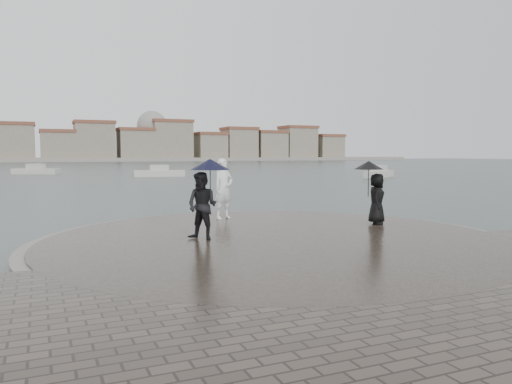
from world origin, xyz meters
name	(u,v)px	position (x,y,z in m)	size (l,w,h in m)	color
ground	(353,283)	(0.00, 0.00, 0.00)	(400.00, 400.00, 0.00)	#2B3835
kerb_ring	(276,245)	(0.00, 3.50, 0.16)	(12.50, 12.50, 0.32)	gray
quay_tip	(276,244)	(0.00, 3.50, 0.18)	(11.90, 11.90, 0.36)	#2D261E
statue	(224,189)	(0.02, 7.56, 1.37)	(0.73, 0.48, 2.01)	white
visitor_left	(204,196)	(-1.79, 3.98, 1.47)	(1.28, 1.13, 2.04)	black
visitor_right	(375,190)	(3.85, 4.50, 1.43)	(1.15, 1.02, 1.95)	black
far_skyline	(36,144)	(-6.29, 160.71, 5.61)	(260.00, 20.00, 37.00)	gray
boats	(184,173)	(9.48, 47.14, 0.38)	(39.31, 27.71, 1.50)	beige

